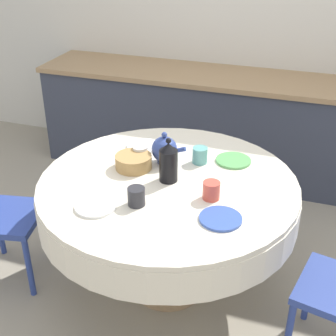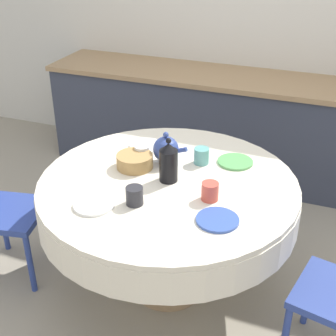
# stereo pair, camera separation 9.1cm
# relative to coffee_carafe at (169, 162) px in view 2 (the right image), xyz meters

# --- Properties ---
(ground_plane) EXTENTS (12.00, 12.00, 0.00)m
(ground_plane) POSITION_rel_coffee_carafe_xyz_m (-0.00, -0.01, -0.87)
(ground_plane) COLOR #9E937F
(wall_back) EXTENTS (7.00, 0.05, 2.60)m
(wall_back) POSITION_rel_coffee_carafe_xyz_m (-0.00, 1.91, 0.43)
(wall_back) COLOR silver
(wall_back) RESTS_ON ground_plane
(kitchen_counter) EXTENTS (3.24, 0.64, 0.88)m
(kitchen_counter) POSITION_rel_coffee_carafe_xyz_m (-0.00, 1.57, -0.43)
(kitchen_counter) COLOR #383D4C
(kitchen_counter) RESTS_ON ground_plane
(dining_table) EXTENTS (1.44, 1.44, 0.76)m
(dining_table) POSITION_rel_coffee_carafe_xyz_m (-0.00, -0.01, -0.23)
(dining_table) COLOR tan
(dining_table) RESTS_ON ground_plane
(plate_near_left) EXTENTS (0.21, 0.21, 0.01)m
(plate_near_left) POSITION_rel_coffee_carafe_xyz_m (-0.26, -0.37, -0.10)
(plate_near_left) COLOR white
(plate_near_left) RESTS_ON dining_table
(cup_near_left) EXTENTS (0.09, 0.09, 0.10)m
(cup_near_left) POSITION_rel_coffee_carafe_xyz_m (-0.08, -0.28, -0.06)
(cup_near_left) COLOR #28282D
(cup_near_left) RESTS_ON dining_table
(plate_near_right) EXTENTS (0.21, 0.21, 0.01)m
(plate_near_right) POSITION_rel_coffee_carafe_xyz_m (0.35, -0.28, -0.10)
(plate_near_right) COLOR #3856AD
(plate_near_right) RESTS_ON dining_table
(cup_near_right) EXTENTS (0.09, 0.09, 0.10)m
(cup_near_right) POSITION_rel_coffee_carafe_xyz_m (0.26, -0.11, -0.06)
(cup_near_right) COLOR #CC4C3D
(cup_near_right) RESTS_ON dining_table
(plate_far_left) EXTENTS (0.21, 0.21, 0.01)m
(plate_far_left) POSITION_rel_coffee_carafe_xyz_m (-0.28, 0.34, -0.10)
(plate_far_left) COLOR white
(plate_far_left) RESTS_ON dining_table
(cup_far_left) EXTENTS (0.09, 0.09, 0.10)m
(cup_far_left) POSITION_rel_coffee_carafe_xyz_m (-0.23, 0.16, -0.06)
(cup_far_left) COLOR white
(cup_far_left) RESTS_ON dining_table
(plate_far_right) EXTENTS (0.21, 0.21, 0.01)m
(plate_far_right) POSITION_rel_coffee_carafe_xyz_m (0.29, 0.33, -0.10)
(plate_far_right) COLOR #5BA85B
(plate_far_right) RESTS_ON dining_table
(cup_far_right) EXTENTS (0.09, 0.09, 0.10)m
(cup_far_right) POSITION_rel_coffee_carafe_xyz_m (0.11, 0.25, -0.06)
(cup_far_right) COLOR #5BA39E
(cup_far_right) RESTS_ON dining_table
(coffee_carafe) EXTENTS (0.10, 0.10, 0.25)m
(coffee_carafe) POSITION_rel_coffee_carafe_xyz_m (0.00, 0.00, 0.00)
(coffee_carafe) COLOR black
(coffee_carafe) RESTS_ON dining_table
(teapot) EXTENTS (0.21, 0.15, 0.20)m
(teapot) POSITION_rel_coffee_carafe_xyz_m (-0.09, 0.19, -0.02)
(teapot) COLOR #33478E
(teapot) RESTS_ON dining_table
(bread_basket) EXTENTS (0.21, 0.21, 0.08)m
(bread_basket) POSITION_rel_coffee_carafe_xyz_m (-0.23, 0.07, -0.07)
(bread_basket) COLOR #AD844C
(bread_basket) RESTS_ON dining_table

